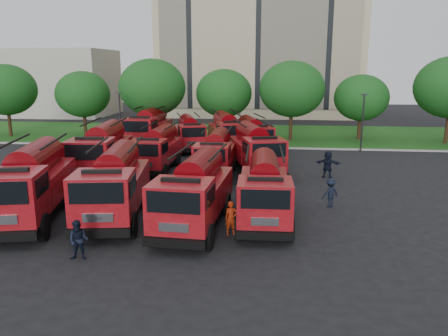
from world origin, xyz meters
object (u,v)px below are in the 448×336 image
object	(u,v)px
fire_truck_5	(157,149)
fire_truck_9	(189,133)
firefighter_5	(327,178)
fire_truck_10	(227,132)
fire_truck_11	(253,135)
fire_truck_4	(102,151)
fire_truck_7	(255,149)
firefighter_4	(68,199)
fire_truck_2	(195,192)
fire_truck_8	(149,128)
firefighter_3	(329,207)
fire_truck_6	(216,154)
firefighter_2	(257,226)
fire_truck_3	(264,190)
firefighter_1	(80,260)
fire_truck_0	(30,184)
firefighter_0	(231,234)
fire_truck_1	(114,184)

from	to	relation	value
fire_truck_5	fire_truck_9	bearing A→B (deg)	85.10
fire_truck_9	firefighter_5	bearing A→B (deg)	-56.53
fire_truck_10	fire_truck_11	xyz separation A→B (m)	(2.32, -0.86, -0.14)
fire_truck_4	fire_truck_7	world-z (taller)	fire_truck_4
firefighter_4	firefighter_5	xyz separation A→B (m)	(15.34, 6.69, 0.00)
fire_truck_2	fire_truck_7	bearing A→B (deg)	81.35
fire_truck_4	fire_truck_8	distance (m)	11.49
fire_truck_5	firefighter_3	size ratio (longest dim) A/B	4.35
fire_truck_6	firefighter_3	distance (m)	9.55
fire_truck_2	fire_truck_11	distance (m)	18.80
firefighter_4	firefighter_2	bearing A→B (deg)	-176.93
firefighter_5	fire_truck_4	bearing A→B (deg)	18.16
fire_truck_3	fire_truck_5	xyz separation A→B (m)	(-7.90, 10.06, -0.03)
fire_truck_6	firefighter_1	distance (m)	14.69
fire_truck_2	fire_truck_6	world-z (taller)	fire_truck_2
fire_truck_0	fire_truck_9	distance (m)	19.89
fire_truck_9	fire_truck_3	bearing A→B (deg)	-85.89
fire_truck_3	fire_truck_7	world-z (taller)	fire_truck_7
fire_truck_9	firefighter_0	bearing A→B (deg)	-91.42
fire_truck_4	firefighter_5	distance (m)	15.48
fire_truck_2	firefighter_4	xyz separation A→B (m)	(-7.96, 3.45, -1.67)
fire_truck_4	fire_truck_5	bearing A→B (deg)	28.34
fire_truck_5	firefighter_2	distance (m)	13.30
firefighter_0	firefighter_3	size ratio (longest dim) A/B	0.99
fire_truck_4	firefighter_4	distance (m)	5.71
fire_truck_2	fire_truck_9	xyz separation A→B (m)	(-3.85, 19.45, -0.16)
fire_truck_0	firefighter_3	distance (m)	15.39
fire_truck_6	firefighter_0	size ratio (longest dim) A/B	4.31
firefighter_0	firefighter_4	distance (m)	10.68
fire_truck_5	firefighter_1	bearing A→B (deg)	-86.17
fire_truck_2	fire_truck_6	bearing A→B (deg)	94.99
fire_truck_3	firefighter_5	distance (m)	10.14
fire_truck_6	firefighter_3	xyz separation A→B (m)	(6.95, -6.37, -1.52)
fire_truck_5	fire_truck_6	distance (m)	4.59
fire_truck_1	firefighter_0	size ratio (longest dim) A/B	5.09
firefighter_0	firefighter_5	size ratio (longest dim) A/B	0.83
fire_truck_0	firefighter_4	size ratio (longest dim) A/B	4.26
fire_truck_10	fire_truck_11	size ratio (longest dim) A/B	1.09
fire_truck_1	fire_truck_7	distance (m)	12.24
fire_truck_7	firefighter_2	world-z (taller)	fire_truck_7
fire_truck_0	fire_truck_6	world-z (taller)	fire_truck_0
firefighter_4	fire_truck_11	bearing A→B (deg)	-103.66
fire_truck_1	fire_truck_6	xyz separation A→B (m)	(3.92, 9.24, -0.21)
fire_truck_0	fire_truck_11	world-z (taller)	fire_truck_0
fire_truck_4	firefighter_1	distance (m)	13.77
fire_truck_3	firefighter_4	xyz separation A→B (m)	(-11.17, 2.42, -1.57)
firefighter_1	fire_truck_10	bearing A→B (deg)	80.21
fire_truck_3	firefighter_2	bearing A→B (deg)	-113.75
fire_truck_8	firefighter_0	world-z (taller)	fire_truck_8
fire_truck_10	firefighter_1	distance (m)	24.04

